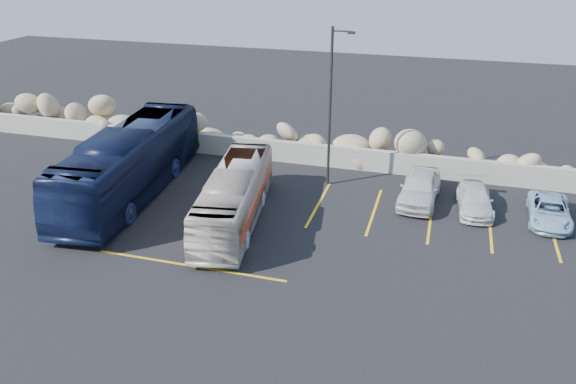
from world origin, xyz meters
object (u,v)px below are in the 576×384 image
(lamppost, at_px, (331,104))
(car_a, at_px, (420,188))
(car_d, at_px, (550,211))
(car_c, at_px, (475,200))
(tour_coach, at_px, (131,162))
(vintage_bus, at_px, (235,196))

(lamppost, relative_size, car_a, 1.84)
(lamppost, height_order, car_d, lamppost)
(lamppost, distance_m, car_d, 11.20)
(lamppost, distance_m, car_c, 8.22)
(lamppost, bearing_deg, car_d, -7.21)
(tour_coach, height_order, car_c, tour_coach)
(tour_coach, height_order, car_d, tour_coach)
(vintage_bus, height_order, car_c, vintage_bus)
(car_a, bearing_deg, car_c, -1.54)
(vintage_bus, bearing_deg, car_d, 6.87)
(vintage_bus, distance_m, car_c, 11.24)
(tour_coach, relative_size, car_c, 3.23)
(tour_coach, xyz_separation_m, car_c, (16.43, 2.76, -1.13))
(car_a, bearing_deg, car_d, -1.39)
(car_c, distance_m, car_d, 3.24)
(tour_coach, distance_m, car_d, 19.84)
(car_c, bearing_deg, lamppost, 167.41)
(car_a, xyz_separation_m, car_d, (5.80, -0.51, -0.22))
(car_d, bearing_deg, lamppost, 175.68)
(vintage_bus, xyz_separation_m, tour_coach, (-6.02, 1.44, 0.44))
(car_d, bearing_deg, car_c, 177.99)
(lamppost, distance_m, vintage_bus, 6.85)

